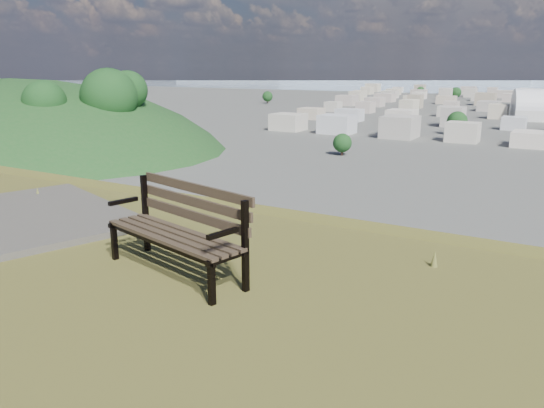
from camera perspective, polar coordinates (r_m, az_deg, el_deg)
The scene contains 3 objects.
park_bench at distance 5.51m, azimuth -9.82°, elevation -2.18°, with size 1.83×0.95×0.91m.
green_wooded_hill at distance 206.70m, azimuth -25.69°, elevation 5.72°, with size 178.38×142.70×89.19m.
city_trees at distance 323.45m, azimuth 25.22°, elevation 9.34°, with size 406.52×387.20×9.98m.
Camera 1 is at (3.59, -2.29, 27.09)m, focal length 35.00 mm.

